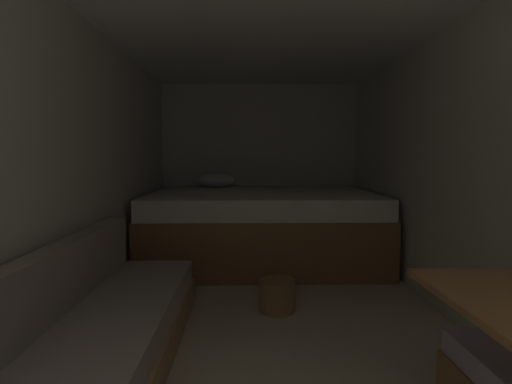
% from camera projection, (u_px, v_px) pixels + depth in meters
% --- Properties ---
extents(ground_plane, '(7.37, 7.37, 0.00)m').
position_uv_depth(ground_plane, '(273.00, 329.00, 2.66)').
color(ground_plane, beige).
extents(wall_back, '(2.65, 0.05, 2.10)m').
position_uv_depth(wall_back, '(259.00, 164.00, 5.25)').
color(wall_back, silver).
rests_on(wall_back, ground).
extents(wall_left, '(0.05, 5.37, 2.10)m').
position_uv_depth(wall_left, '(71.00, 174.00, 2.53)').
color(wall_left, silver).
rests_on(wall_left, ground).
extents(wall_right, '(0.05, 5.37, 2.10)m').
position_uv_depth(wall_right, '(471.00, 174.00, 2.59)').
color(wall_right, silver).
rests_on(wall_right, ground).
extents(ceiling_slab, '(2.65, 5.37, 0.05)m').
position_uv_depth(ceiling_slab, '(274.00, 2.00, 2.46)').
color(ceiling_slab, white).
rests_on(ceiling_slab, wall_left).
extents(bed, '(2.43, 1.72, 0.95)m').
position_uv_depth(bed, '(262.00, 226.00, 4.39)').
color(bed, olive).
rests_on(bed, ground).
extents(sofa_left, '(0.66, 2.88, 0.69)m').
position_uv_depth(sofa_left, '(68.00, 370.00, 1.75)').
color(sofa_left, tan).
rests_on(sofa_left, ground).
extents(wicker_basket, '(0.27, 0.27, 0.24)m').
position_uv_depth(wicker_basket, '(277.00, 295.00, 2.97)').
color(wicker_basket, olive).
rests_on(wicker_basket, ground).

